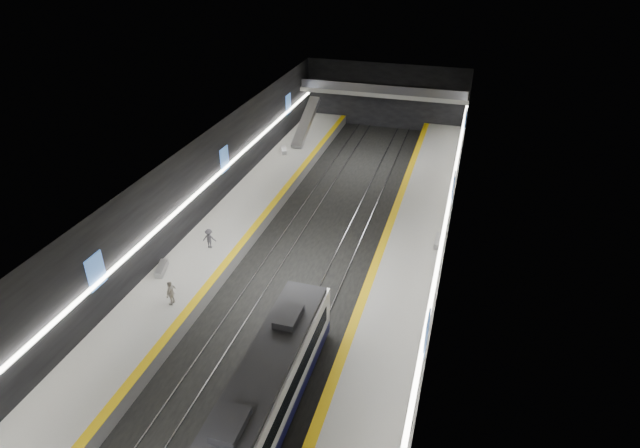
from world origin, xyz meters
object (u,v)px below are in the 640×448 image
(escalator, at_px, (306,122))
(bench_left_far, at_px, (284,150))
(bench_right_far, at_px, (439,241))
(passenger_left_b, at_px, (209,239))
(passenger_left_a, at_px, (171,293))
(bench_left_near, at_px, (162,269))

(escalator, xyz_separation_m, bench_left_far, (-1.03, -4.80, -1.68))
(bench_left_far, xyz_separation_m, bench_right_far, (17.96, -14.34, 0.02))
(bench_right_far, relative_size, passenger_left_b, 1.25)
(passenger_left_a, bearing_deg, passenger_left_b, -174.71)
(bench_right_far, bearing_deg, bench_left_far, 140.65)
(passenger_left_a, bearing_deg, bench_right_far, 126.87)
(bench_right_far, bearing_deg, passenger_left_a, -142.71)
(escalator, height_order, passenger_left_a, escalator)
(bench_right_far, bearing_deg, escalator, 130.75)
(escalator, xyz_separation_m, bench_right_far, (16.93, -19.14, -1.66))
(bench_right_far, distance_m, passenger_left_a, 20.33)
(escalator, bearing_deg, passenger_left_b, -89.68)
(bench_right_far, height_order, passenger_left_b, passenger_left_b)
(bench_left_near, xyz_separation_m, bench_left_far, (0.71, 23.76, -0.01))
(passenger_left_a, bearing_deg, bench_left_far, -177.00)
(escalator, relative_size, passenger_left_a, 4.49)
(escalator, relative_size, bench_right_far, 4.04)
(bench_right_far, relative_size, passenger_left_a, 1.11)
(bench_left_near, height_order, passenger_left_b, passenger_left_b)
(bench_left_far, bearing_deg, passenger_left_a, -110.56)
(passenger_left_a, bearing_deg, escalator, -179.49)
(bench_right_far, height_order, passenger_left_a, passenger_left_a)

